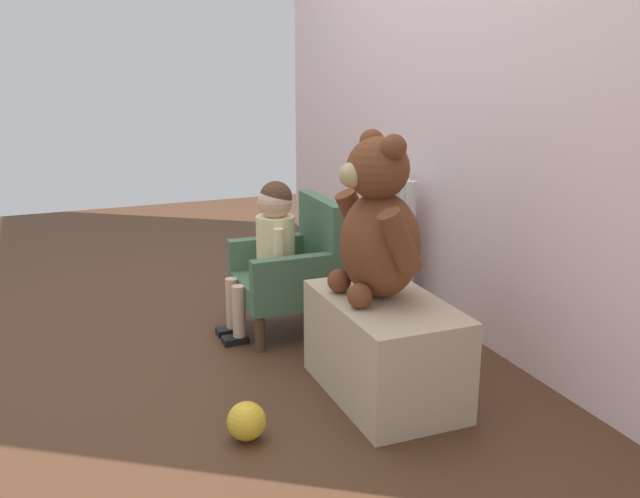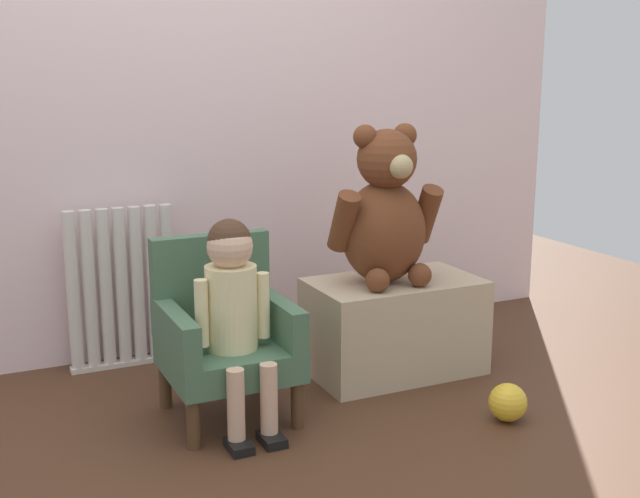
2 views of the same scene
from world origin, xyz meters
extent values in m
plane|color=#492C1B|center=(0.00, 0.00, 0.00)|extent=(6.00, 6.00, 0.00)
cube|color=silver|center=(0.00, 1.14, 1.20)|extent=(3.80, 0.05, 2.40)
cylinder|color=silver|center=(-0.41, 1.02, 0.33)|extent=(0.05, 0.05, 0.62)
cylinder|color=silver|center=(-0.34, 1.02, 0.33)|extent=(0.05, 0.05, 0.62)
cylinder|color=silver|center=(-0.28, 1.02, 0.33)|extent=(0.05, 0.05, 0.62)
cylinder|color=silver|center=(-0.22, 1.02, 0.33)|extent=(0.05, 0.05, 0.62)
cylinder|color=silver|center=(-0.16, 1.02, 0.33)|extent=(0.05, 0.05, 0.62)
cylinder|color=silver|center=(-0.10, 1.02, 0.33)|extent=(0.05, 0.05, 0.62)
cylinder|color=silver|center=(-0.03, 1.02, 0.33)|extent=(0.05, 0.05, 0.62)
cube|color=silver|center=(-0.22, 1.02, 0.01)|extent=(0.43, 0.05, 0.02)
cube|color=#44664B|center=(0.00, 0.37, 0.21)|extent=(0.42, 0.41, 0.10)
cube|color=#44664B|center=(0.00, 0.55, 0.43)|extent=(0.42, 0.06, 0.34)
cube|color=#44664B|center=(-0.18, 0.37, 0.33)|extent=(0.06, 0.41, 0.14)
cube|color=#44664B|center=(0.18, 0.37, 0.33)|extent=(0.06, 0.41, 0.14)
cylinder|color=#4C331E|center=(-0.18, 0.20, 0.08)|extent=(0.04, 0.04, 0.16)
cylinder|color=#4C331E|center=(0.17, 0.20, 0.08)|extent=(0.04, 0.04, 0.16)
cylinder|color=#4C331E|center=(-0.18, 0.55, 0.08)|extent=(0.04, 0.04, 0.16)
cylinder|color=#4C331E|center=(0.17, 0.55, 0.08)|extent=(0.04, 0.04, 0.16)
cylinder|color=beige|center=(0.00, 0.33, 0.40)|extent=(0.17, 0.17, 0.28)
sphere|color=#D8AD8E|center=(0.00, 0.33, 0.60)|extent=(0.15, 0.15, 0.15)
sphere|color=#472D1E|center=(0.00, 0.34, 0.62)|extent=(0.14, 0.14, 0.14)
cylinder|color=#D8AD8E|center=(-0.06, 0.14, 0.15)|extent=(0.06, 0.06, 0.23)
cube|color=black|center=(-0.06, 0.12, 0.01)|extent=(0.07, 0.11, 0.03)
cylinder|color=#D8AD8E|center=(0.05, 0.14, 0.15)|extent=(0.06, 0.06, 0.23)
cube|color=black|center=(0.05, 0.12, 0.01)|extent=(0.07, 0.11, 0.03)
cylinder|color=beige|center=(-0.11, 0.31, 0.40)|extent=(0.04, 0.04, 0.22)
cylinder|color=beige|center=(0.10, 0.31, 0.40)|extent=(0.04, 0.04, 0.22)
cube|color=tan|center=(0.72, 0.51, 0.19)|extent=(0.65, 0.38, 0.37)
ellipsoid|color=brown|center=(0.67, 0.51, 0.56)|extent=(0.33, 0.28, 0.39)
sphere|color=brown|center=(0.67, 0.49, 0.84)|extent=(0.22, 0.22, 0.22)
sphere|color=tan|center=(0.67, 0.39, 0.82)|extent=(0.09, 0.09, 0.09)
sphere|color=brown|center=(0.58, 0.51, 0.92)|extent=(0.09, 0.09, 0.09)
sphere|color=brown|center=(0.75, 0.51, 0.92)|extent=(0.09, 0.09, 0.09)
cylinder|color=brown|center=(0.49, 0.49, 0.62)|extent=(0.08, 0.17, 0.24)
cylinder|color=brown|center=(0.84, 0.49, 0.62)|extent=(0.08, 0.17, 0.24)
sphere|color=brown|center=(0.58, 0.39, 0.41)|extent=(0.09, 0.09, 0.09)
sphere|color=brown|center=(0.76, 0.39, 0.41)|extent=(0.09, 0.09, 0.09)
sphere|color=yellow|center=(0.84, -0.05, 0.06)|extent=(0.13, 0.13, 0.13)
camera|label=1|loc=(2.87, -0.61, 1.24)|focal=40.00mm
camera|label=2|loc=(-0.80, -2.07, 1.16)|focal=45.00mm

